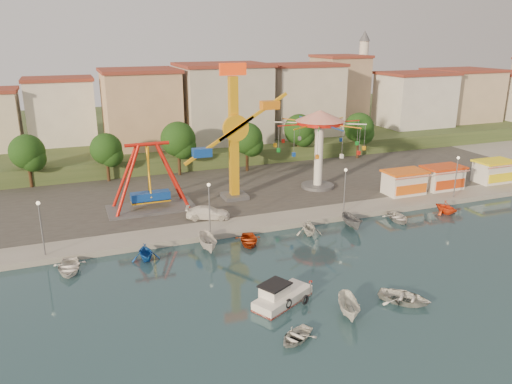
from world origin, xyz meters
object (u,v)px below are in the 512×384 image
kamikaze_tower (238,137)px  skiff (349,307)px  rowboat_a (404,298)px  wave_swinger (320,132)px  van (208,213)px  pirate_ship_ride (149,178)px  cabin_motorboat (281,297)px

kamikaze_tower → skiff: kamikaze_tower is taller
rowboat_a → skiff: size_ratio=1.10×
kamikaze_tower → wave_swinger: bearing=2.6°
rowboat_a → wave_swinger: bearing=33.5°
van → wave_swinger: bearing=-50.6°
kamikaze_tower → skiff: size_ratio=4.48×
rowboat_a → van: 24.35m
wave_swinger → rowboat_a: (-7.32, -28.48, -7.78)m
pirate_ship_ride → skiff: bearing=-70.4°
wave_swinger → skiff: wave_swinger is taller
pirate_ship_ride → van: pirate_ship_ride is taller
cabin_motorboat → pirate_ship_ride: bearing=75.7°
kamikaze_tower → cabin_motorboat: 26.20m
pirate_ship_ride → rowboat_a: pirate_ship_ride is taller
rowboat_a → van: size_ratio=0.84×
pirate_ship_ride → wave_swinger: size_ratio=0.86×
cabin_motorboat → skiff: cabin_motorboat is taller
kamikaze_tower → skiff: (-1.03, -28.07, -7.64)m
wave_swinger → rowboat_a: 30.42m
wave_swinger → van: 19.37m
rowboat_a → van: (-9.70, 22.32, 0.88)m
pirate_ship_ride → kamikaze_tower: bearing=1.0°
rowboat_a → skiff: (-5.14, -0.13, 0.29)m
cabin_motorboat → rowboat_a: size_ratio=1.39×
kamikaze_tower → van: 10.62m
van → kamikaze_tower: bearing=-25.3°
wave_swinger → van: bearing=-160.1°
pirate_ship_ride → rowboat_a: 31.85m
kamikaze_tower → rowboat_a: size_ratio=4.08×
cabin_motorboat → van: size_ratio=1.16×
wave_swinger → cabin_motorboat: wave_swinger is taller
van → pirate_ship_ride: bearing=64.2°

